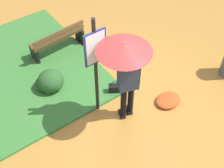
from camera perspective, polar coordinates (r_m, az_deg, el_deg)
ground_plane at (r=6.69m, az=3.16°, el=-3.24°), size 18.00×18.00×0.00m
person_with_umbrella at (r=5.28m, az=2.65°, el=4.10°), size 0.96×0.96×2.04m
info_sign_post at (r=5.51m, az=-3.10°, el=4.81°), size 0.44×0.07×2.30m
handbag at (r=6.76m, az=0.63°, el=-0.88°), size 0.33×0.28×0.37m
park_bench at (r=7.69m, az=-10.10°, el=8.17°), size 1.40×0.46×0.75m
shrub_cluster at (r=6.89m, az=-11.68°, el=0.45°), size 0.63×0.57×0.51m
leaf_pile_by_bench at (r=6.73m, az=10.42°, el=-2.98°), size 0.57×0.45×0.12m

